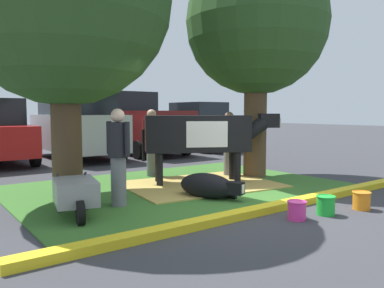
{
  "coord_description": "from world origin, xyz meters",
  "views": [
    {
      "loc": [
        -4.45,
        -4.52,
        1.62
      ],
      "look_at": [
        0.69,
        2.36,
        0.9
      ],
      "focal_mm": 36.03,
      "sensor_mm": 36.0,
      "label": 1
    }
  ],
  "objects_px": {
    "pickup_truck_maroon": "(138,125)",
    "person_visitor_far": "(118,154)",
    "sedan_silver": "(198,127)",
    "cow_holstein": "(202,134)",
    "person_visitor_near": "(229,142)",
    "person_handler": "(152,141)",
    "bucket_pink": "(297,210)",
    "wheelbarrow": "(76,193)",
    "bucket_green": "(326,205)",
    "suv_dark_grey": "(76,122)",
    "shade_tree_right": "(256,25)",
    "calf_lying": "(208,186)",
    "bucket_orange": "(362,200)"
  },
  "relations": [
    {
      "from": "shade_tree_right",
      "to": "bucket_green",
      "type": "relative_size",
      "value": 17.79
    },
    {
      "from": "shade_tree_right",
      "to": "person_visitor_far",
      "type": "bearing_deg",
      "value": -169.77
    },
    {
      "from": "cow_holstein",
      "to": "bucket_pink",
      "type": "distance_m",
      "value": 3.34
    },
    {
      "from": "cow_holstein",
      "to": "person_handler",
      "type": "bearing_deg",
      "value": 104.89
    },
    {
      "from": "person_handler",
      "to": "sedan_silver",
      "type": "xyz_separation_m",
      "value": [
        5.27,
        4.93,
        0.08
      ]
    },
    {
      "from": "wheelbarrow",
      "to": "sedan_silver",
      "type": "relative_size",
      "value": 0.37
    },
    {
      "from": "cow_holstein",
      "to": "person_visitor_near",
      "type": "distance_m",
      "value": 1.25
    },
    {
      "from": "person_visitor_near",
      "to": "bucket_orange",
      "type": "relative_size",
      "value": 5.36
    },
    {
      "from": "person_visitor_far",
      "to": "pickup_truck_maroon",
      "type": "relative_size",
      "value": 0.31
    },
    {
      "from": "bucket_orange",
      "to": "shade_tree_right",
      "type": "bearing_deg",
      "value": 74.78
    },
    {
      "from": "cow_holstein",
      "to": "bucket_green",
      "type": "relative_size",
      "value": 9.5
    },
    {
      "from": "calf_lying",
      "to": "sedan_silver",
      "type": "height_order",
      "value": "sedan_silver"
    },
    {
      "from": "bucket_orange",
      "to": "calf_lying",
      "type": "bearing_deg",
      "value": 125.85
    },
    {
      "from": "bucket_pink",
      "to": "person_visitor_near",
      "type": "bearing_deg",
      "value": 62.71
    },
    {
      "from": "person_handler",
      "to": "pickup_truck_maroon",
      "type": "relative_size",
      "value": 0.31
    },
    {
      "from": "calf_lying",
      "to": "suv_dark_grey",
      "type": "bearing_deg",
      "value": 87.84
    },
    {
      "from": "person_visitor_far",
      "to": "sedan_silver",
      "type": "relative_size",
      "value": 0.38
    },
    {
      "from": "shade_tree_right",
      "to": "bucket_pink",
      "type": "xyz_separation_m",
      "value": [
        -2.26,
        -3.06,
        -3.55
      ]
    },
    {
      "from": "person_handler",
      "to": "sedan_silver",
      "type": "bearing_deg",
      "value": 43.08
    },
    {
      "from": "person_handler",
      "to": "person_visitor_near",
      "type": "bearing_deg",
      "value": -35.85
    },
    {
      "from": "suv_dark_grey",
      "to": "sedan_silver",
      "type": "relative_size",
      "value": 1.05
    },
    {
      "from": "wheelbarrow",
      "to": "sedan_silver",
      "type": "height_order",
      "value": "sedan_silver"
    },
    {
      "from": "person_handler",
      "to": "bucket_pink",
      "type": "xyz_separation_m",
      "value": [
        -0.25,
        -4.64,
        -0.75
      ]
    },
    {
      "from": "bucket_pink",
      "to": "sedan_silver",
      "type": "height_order",
      "value": "sedan_silver"
    },
    {
      "from": "bucket_green",
      "to": "suv_dark_grey",
      "type": "bearing_deg",
      "value": 92.91
    },
    {
      "from": "bucket_green",
      "to": "person_visitor_near",
      "type": "bearing_deg",
      "value": 71.26
    },
    {
      "from": "wheelbarrow",
      "to": "bucket_green",
      "type": "distance_m",
      "value": 3.89
    },
    {
      "from": "shade_tree_right",
      "to": "suv_dark_grey",
      "type": "bearing_deg",
      "value": 108.7
    },
    {
      "from": "person_handler",
      "to": "bucket_green",
      "type": "relative_size",
      "value": 5.47
    },
    {
      "from": "wheelbarrow",
      "to": "bucket_orange",
      "type": "xyz_separation_m",
      "value": [
        3.97,
        -2.37,
        -0.23
      ]
    },
    {
      "from": "pickup_truck_maroon",
      "to": "cow_holstein",
      "type": "bearing_deg",
      "value": -107.09
    },
    {
      "from": "pickup_truck_maroon",
      "to": "suv_dark_grey",
      "type": "bearing_deg",
      "value": -171.03
    },
    {
      "from": "person_visitor_near",
      "to": "pickup_truck_maroon",
      "type": "bearing_deg",
      "value": 81.82
    },
    {
      "from": "person_handler",
      "to": "bucket_pink",
      "type": "bearing_deg",
      "value": -93.1
    },
    {
      "from": "person_visitor_far",
      "to": "suv_dark_grey",
      "type": "xyz_separation_m",
      "value": [
        1.89,
        7.11,
        0.37
      ]
    },
    {
      "from": "bucket_pink",
      "to": "bucket_green",
      "type": "height_order",
      "value": "bucket_green"
    },
    {
      "from": "pickup_truck_maroon",
      "to": "person_visitor_far",
      "type": "bearing_deg",
      "value": -120.92
    },
    {
      "from": "wheelbarrow",
      "to": "bucket_pink",
      "type": "distance_m",
      "value": 3.37
    },
    {
      "from": "shade_tree_right",
      "to": "calf_lying",
      "type": "height_order",
      "value": "shade_tree_right"
    },
    {
      "from": "shade_tree_right",
      "to": "calf_lying",
      "type": "relative_size",
      "value": 4.12
    },
    {
      "from": "person_visitor_far",
      "to": "bucket_pink",
      "type": "xyz_separation_m",
      "value": [
        1.78,
        -2.33,
        -0.75
      ]
    },
    {
      "from": "bucket_pink",
      "to": "bucket_orange",
      "type": "relative_size",
      "value": 0.98
    },
    {
      "from": "pickup_truck_maroon",
      "to": "sedan_silver",
      "type": "xyz_separation_m",
      "value": [
        2.8,
        -0.28,
        -0.13
      ]
    },
    {
      "from": "cow_holstein",
      "to": "wheelbarrow",
      "type": "relative_size",
      "value": 1.8
    },
    {
      "from": "bucket_pink",
      "to": "pickup_truck_maroon",
      "type": "relative_size",
      "value": 0.05
    },
    {
      "from": "cow_holstein",
      "to": "person_visitor_near",
      "type": "bearing_deg",
      "value": 18.57
    },
    {
      "from": "calf_lying",
      "to": "bucket_green",
      "type": "relative_size",
      "value": 4.32
    },
    {
      "from": "shade_tree_right",
      "to": "bucket_pink",
      "type": "bearing_deg",
      "value": -126.48
    },
    {
      "from": "cow_holstein",
      "to": "sedan_silver",
      "type": "distance_m",
      "value": 8.08
    },
    {
      "from": "person_visitor_far",
      "to": "calf_lying",
      "type": "bearing_deg",
      "value": -15.5
    }
  ]
}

